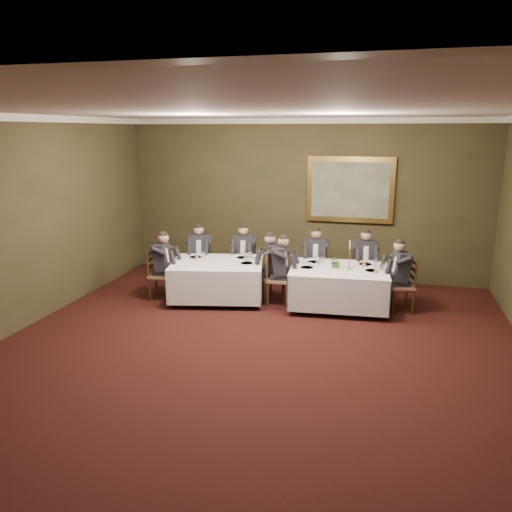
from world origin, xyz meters
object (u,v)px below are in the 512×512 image
at_px(diner_main_backleft, 316,267).
at_px(diner_sec_endleft, 161,274).
at_px(diner_main_backright, 364,269).
at_px(diner_sec_backright, 245,263).
at_px(chair_sec_backright, 245,273).
at_px(diner_sec_endright, 274,275).
at_px(chair_main_backleft, 315,277).
at_px(candlestick, 349,258).
at_px(table_second, 217,277).
at_px(diner_main_endright, 401,284).
at_px(chair_main_endright, 401,296).
at_px(diner_main_endleft, 279,278).
at_px(chair_main_endleft, 278,289).
at_px(chair_main_backright, 363,280).
at_px(diner_sec_backleft, 200,262).
at_px(painting, 350,190).
at_px(chair_sec_backleft, 200,272).
at_px(chair_sec_endleft, 161,285).
at_px(table_main, 338,284).
at_px(centerpiece, 336,261).
at_px(chair_sec_endright, 275,286).

bearing_deg(diner_main_backleft, diner_sec_endleft, 21.70).
distance_m(diner_main_backright, diner_sec_backright, 2.48).
xyz_separation_m(chair_sec_backright, diner_sec_endright, (0.81, -0.75, 0.23)).
bearing_deg(chair_main_backleft, candlestick, 126.99).
height_order(table_second, diner_main_endright, diner_main_endright).
xyz_separation_m(chair_main_endright, candlestick, (-0.96, -0.11, 0.68)).
xyz_separation_m(diner_main_endleft, diner_sec_endleft, (-2.30, -0.30, 0.00)).
height_order(chair_main_endleft, diner_main_endright, diner_main_endright).
xyz_separation_m(chair_main_backright, diner_sec_backleft, (-3.40, -0.34, 0.23)).
xyz_separation_m(diner_main_backleft, diner_sec_endleft, (-2.87, -1.26, 0.00)).
bearing_deg(painting, diner_main_backright, -65.73).
xyz_separation_m(chair_main_backleft, chair_main_endleft, (-0.58, -0.97, 0.00)).
distance_m(chair_sec_backleft, diner_sec_endright, 1.84).
bearing_deg(diner_sec_backright, diner_main_backleft, 178.85).
distance_m(diner_main_backright, painting, 1.80).
relative_size(chair_sec_endleft, painting, 0.54).
height_order(diner_main_endleft, chair_sec_endleft, diner_main_endleft).
relative_size(table_main, diner_sec_endleft, 1.42).
xyz_separation_m(diner_sec_endright, chair_sec_endleft, (-2.18, -0.47, -0.23)).
relative_size(chair_main_backright, diner_main_endleft, 0.74).
distance_m(diner_sec_endright, diner_sec_endleft, 2.22).
height_order(diner_sec_backright, painting, painting).
relative_size(diner_main_endright, centerpiece, 5.10).
bearing_deg(centerpiece, table_main, -10.69).
xyz_separation_m(diner_main_backleft, diner_main_endleft, (-0.57, -0.96, 0.00)).
bearing_deg(candlestick, chair_main_backright, 76.79).
relative_size(diner_main_endleft, centerpiece, 5.10).
bearing_deg(painting, diner_sec_endleft, -146.66).
xyz_separation_m(chair_main_backright, diner_sec_endright, (-1.66, -0.88, 0.23)).
height_order(diner_sec_backleft, candlestick, diner_sec_backleft).
distance_m(chair_main_endleft, diner_main_endleft, 0.23).
xyz_separation_m(chair_main_endright, chair_sec_endright, (-2.38, -0.01, 0.00)).
bearing_deg(diner_main_backright, table_main, 53.85).
height_order(chair_main_backleft, chair_sec_endright, same).
distance_m(chair_main_endleft, painting, 2.84).
bearing_deg(chair_main_backright, painting, -78.37).
height_order(chair_main_backright, chair_sec_backright, same).
bearing_deg(candlestick, chair_sec_endleft, -174.08).
bearing_deg(chair_sec_endright, diner_main_backleft, -55.42).
xyz_separation_m(centerpiece, painting, (0.06, 1.85, 1.11)).
relative_size(chair_sec_endright, centerpiece, 3.79).
relative_size(chair_main_endright, chair_sec_backleft, 1.00).
height_order(table_main, diner_sec_endleft, diner_sec_endleft).
xyz_separation_m(diner_sec_backright, diner_sec_endleft, (-1.36, -1.22, 0.00)).
relative_size(diner_sec_backright, painting, 0.73).
distance_m(diner_main_endleft, centerpiece, 1.14).
xyz_separation_m(chair_main_backright, diner_main_endleft, (-1.53, -1.05, 0.23)).
bearing_deg(chair_main_backright, diner_sec_endright, 15.10).
height_order(chair_sec_backleft, candlestick, candlestick).
bearing_deg(diner_sec_endleft, chair_sec_backleft, 150.92).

